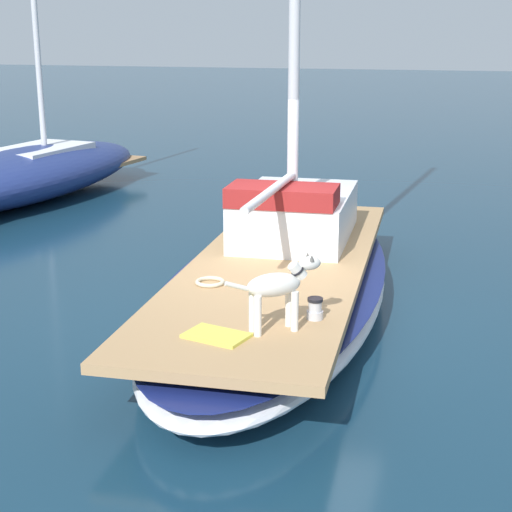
{
  "coord_description": "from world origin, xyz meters",
  "views": [
    {
      "loc": [
        2.17,
        -8.87,
        3.35
      ],
      "look_at": [
        0.0,
        -1.0,
        1.01
      ],
      "focal_mm": 56.01,
      "sensor_mm": 36.0,
      "label": 1
    }
  ],
  "objects_px": {
    "deck_winch": "(315,309)",
    "deck_towel": "(217,335)",
    "dog_white": "(278,287)",
    "moored_boat_port_side": "(24,173)",
    "coiled_rope": "(210,282)",
    "sailboat_main": "(278,288)"
  },
  "relations": [
    {
      "from": "sailboat_main",
      "to": "moored_boat_port_side",
      "type": "relative_size",
      "value": 1.0
    },
    {
      "from": "deck_winch",
      "to": "deck_towel",
      "type": "distance_m",
      "value": 1.04
    },
    {
      "from": "deck_winch",
      "to": "dog_white",
      "type": "bearing_deg",
      "value": -124.91
    },
    {
      "from": "coiled_rope",
      "to": "deck_towel",
      "type": "bearing_deg",
      "value": -69.26
    },
    {
      "from": "deck_towel",
      "to": "moored_boat_port_side",
      "type": "xyz_separation_m",
      "value": [
        -6.57,
        7.62,
        -0.13
      ]
    },
    {
      "from": "deck_winch",
      "to": "deck_towel",
      "type": "xyz_separation_m",
      "value": [
        -0.76,
        -0.7,
        -0.08
      ]
    },
    {
      "from": "dog_white",
      "to": "deck_towel",
      "type": "relative_size",
      "value": 1.43
    },
    {
      "from": "deck_towel",
      "to": "deck_winch",
      "type": "bearing_deg",
      "value": 42.47
    },
    {
      "from": "sailboat_main",
      "to": "dog_white",
      "type": "relative_size",
      "value": 9.15
    },
    {
      "from": "deck_winch",
      "to": "deck_towel",
      "type": "height_order",
      "value": "deck_winch"
    },
    {
      "from": "moored_boat_port_side",
      "to": "deck_winch",
      "type": "bearing_deg",
      "value": -43.34
    },
    {
      "from": "coiled_rope",
      "to": "deck_towel",
      "type": "xyz_separation_m",
      "value": [
        0.56,
        -1.47,
        -0.01
      ]
    },
    {
      "from": "deck_winch",
      "to": "moored_boat_port_side",
      "type": "xyz_separation_m",
      "value": [
        -7.33,
        6.92,
        -0.21
      ]
    },
    {
      "from": "coiled_rope",
      "to": "deck_towel",
      "type": "relative_size",
      "value": 0.58
    },
    {
      "from": "dog_white",
      "to": "coiled_rope",
      "type": "bearing_deg",
      "value": 132.4
    },
    {
      "from": "dog_white",
      "to": "deck_winch",
      "type": "height_order",
      "value": "dog_white"
    },
    {
      "from": "deck_winch",
      "to": "moored_boat_port_side",
      "type": "bearing_deg",
      "value": 136.66
    },
    {
      "from": "coiled_rope",
      "to": "dog_white",
      "type": "bearing_deg",
      "value": -47.6
    },
    {
      "from": "deck_winch",
      "to": "deck_towel",
      "type": "bearing_deg",
      "value": -137.53
    },
    {
      "from": "sailboat_main",
      "to": "moored_boat_port_side",
      "type": "xyz_separation_m",
      "value": [
        -6.53,
        5.13,
        0.21
      ]
    },
    {
      "from": "dog_white",
      "to": "moored_boat_port_side",
      "type": "relative_size",
      "value": 0.11
    },
    {
      "from": "deck_towel",
      "to": "moored_boat_port_side",
      "type": "distance_m",
      "value": 10.06
    }
  ]
}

